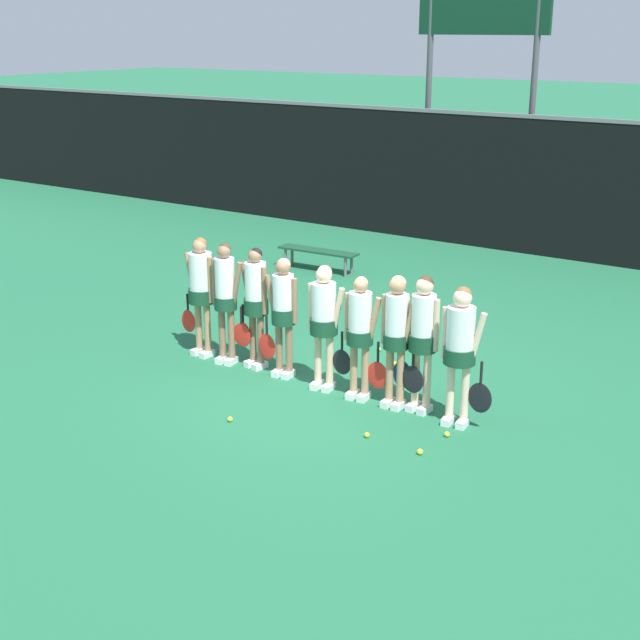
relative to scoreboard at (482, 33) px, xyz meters
name	(u,v)px	position (x,y,z in m)	size (l,w,h in m)	color
ground_plane	(321,386)	(2.29, -9.88, -4.56)	(140.00, 140.00, 0.00)	#216642
fence_windscreen	(552,187)	(2.29, -1.18, -3.06)	(60.00, 0.08, 2.96)	black
scoreboard	(482,33)	(0.00, 0.00, 0.00)	(3.13, 0.15, 5.91)	#515156
bench_courtside	(318,253)	(-1.13, -4.87, -4.19)	(1.73, 0.45, 0.43)	#19472D
player_0	(201,286)	(0.15, -9.85, -3.48)	(0.67, 0.39, 1.80)	tan
player_1	(226,294)	(0.66, -9.90, -3.51)	(0.63, 0.33, 1.79)	#8C664C
player_2	(256,298)	(1.12, -9.80, -3.52)	(0.62, 0.35, 1.77)	#8C664C
player_3	(283,308)	(1.64, -9.86, -3.55)	(0.62, 0.34, 1.71)	#8C664C
player_4	(324,317)	(2.38, -9.93, -3.52)	(0.66, 0.37, 1.73)	beige
player_5	(361,329)	(2.96, -9.95, -3.58)	(0.65, 0.35, 1.67)	tan
player_6	(397,331)	(3.48, -9.93, -3.51)	(0.63, 0.33, 1.76)	tan
player_7	(423,332)	(3.81, -9.85, -3.49)	(0.63, 0.35, 1.80)	beige
player_8	(461,344)	(4.39, -9.97, -3.49)	(0.69, 0.40, 1.78)	beige
tennis_ball_0	(379,349)	(2.27, -8.26, -4.52)	(0.07, 0.07, 0.07)	#CCE033
tennis_ball_1	(230,419)	(2.00, -11.49, -4.52)	(0.07, 0.07, 0.07)	#CCE033
tennis_ball_2	(447,434)	(4.45, -10.36, -4.52)	(0.07, 0.07, 0.07)	#CCE033
tennis_ball_3	(288,340)	(0.88, -8.69, -4.52)	(0.07, 0.07, 0.07)	#CCE033
tennis_ball_4	(367,435)	(3.66, -10.92, -4.52)	(0.07, 0.07, 0.07)	#CCE033
tennis_ball_5	(395,364)	(2.77, -8.66, -4.52)	(0.07, 0.07, 0.07)	#CCE033
tennis_ball_6	(420,452)	(4.40, -10.96, -4.52)	(0.07, 0.07, 0.07)	#CCE033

